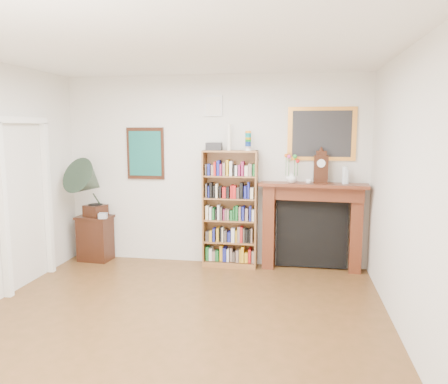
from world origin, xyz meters
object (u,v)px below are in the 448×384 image
at_px(mantel_clock, 321,168).
at_px(teacup, 309,181).
at_px(bookshelf, 230,203).
at_px(bottle_right, 347,177).
at_px(fireplace, 312,218).
at_px(gramophone, 90,184).
at_px(flower_vase, 291,177).
at_px(cd_stack, 103,216).
at_px(bottle_left, 345,175).
at_px(side_cabinet, 95,238).

bearing_deg(mantel_clock, teacup, -152.88).
distance_m(bookshelf, bottle_right, 1.68).
relative_size(fireplace, gramophone, 1.67).
xyz_separation_m(flower_vase, teacup, (0.24, -0.06, -0.05)).
bearing_deg(mantel_clock, gramophone, -178.04).
xyz_separation_m(gramophone, flower_vase, (2.96, 0.16, 0.14)).
relative_size(cd_stack, mantel_clock, 0.27).
xyz_separation_m(mantel_clock, bottle_right, (0.35, -0.00, -0.12)).
distance_m(teacup, bottle_left, 0.51).
height_order(fireplace, gramophone, gramophone).
relative_size(bookshelf, mantel_clock, 4.36).
relative_size(side_cabinet, mantel_clock, 1.54).
height_order(flower_vase, teacup, flower_vase).
xyz_separation_m(fireplace, cd_stack, (-3.07, -0.24, -0.02)).
height_order(mantel_clock, bottle_right, mantel_clock).
bearing_deg(bottle_left, fireplace, 174.34).
bearing_deg(gramophone, side_cabinet, 116.02).
bearing_deg(gramophone, bottle_right, 22.91).
distance_m(cd_stack, bottle_left, 3.56).
relative_size(fireplace, teacup, 18.66).
relative_size(bookshelf, fireplace, 1.30).
bearing_deg(mantel_clock, flower_vase, -177.13).
distance_m(fireplace, teacup, 0.56).
relative_size(fireplace, mantel_clock, 3.36).
distance_m(fireplace, bottle_left, 0.76).
relative_size(gramophone, bottle_right, 4.55).
relative_size(mantel_clock, bottle_right, 2.26).
xyz_separation_m(cd_stack, mantel_clock, (3.17, 0.20, 0.75)).
xyz_separation_m(mantel_clock, flower_vase, (-0.40, -0.03, -0.14)).
distance_m(bookshelf, bottle_left, 1.66).
distance_m(side_cabinet, bottle_left, 3.85).
xyz_separation_m(cd_stack, flower_vase, (2.77, 0.17, 0.61)).
distance_m(mantel_clock, flower_vase, 0.43).
xyz_separation_m(teacup, bottle_left, (0.49, 0.09, 0.09)).
bearing_deg(bookshelf, teacup, -3.53).
height_order(bookshelf, mantel_clock, bookshelf).
bearing_deg(side_cabinet, mantel_clock, 5.16).
bearing_deg(side_cabinet, cd_stack, -30.94).
relative_size(gramophone, teacup, 11.16).
height_order(fireplace, flower_vase, flower_vase).
height_order(teacup, bottle_left, bottle_left).
bearing_deg(teacup, bottle_left, 9.98).
relative_size(teacup, bottle_right, 0.41).
relative_size(side_cabinet, cd_stack, 5.80).
bearing_deg(bottle_left, cd_stack, -176.72).
relative_size(gramophone, mantel_clock, 2.01).
bearing_deg(gramophone, bookshelf, 24.92).
bearing_deg(teacup, side_cabinet, 179.43).
relative_size(gramophone, bottle_left, 3.79).
distance_m(bookshelf, teacup, 1.17).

